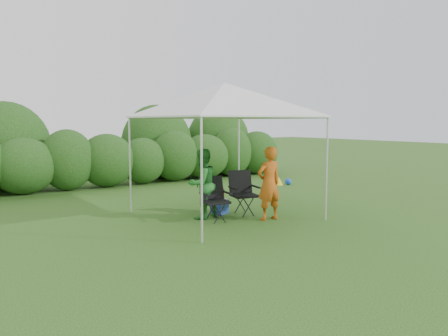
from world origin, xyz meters
TOP-DOWN VIEW (x-y plane):
  - ground at (0.00, 0.00)m, footprint 70.00×70.00m
  - hedge at (0.15, 6.00)m, footprint 12.30×1.53m
  - canopy at (0.00, 0.50)m, footprint 3.10×3.10m
  - chair_right at (0.46, 0.46)m, footprint 0.68×0.64m
  - chair_left at (-0.41, 0.28)m, footprint 0.63×0.59m
  - man at (0.54, -0.32)m, footprint 0.57×0.39m
  - woman at (-0.52, 0.56)m, footprint 0.80×0.67m
  - cooler at (0.04, 0.74)m, footprint 0.47×0.42m
  - bottle at (0.10, 0.70)m, footprint 0.07×0.07m
  - lawn_toy at (4.12, 3.25)m, footprint 0.52×0.44m

SIDE VIEW (x-z plane):
  - ground at x=0.00m, z-range 0.00..0.00m
  - lawn_toy at x=4.12m, z-range -0.01..0.26m
  - cooler at x=0.04m, z-range 0.00..0.33m
  - bottle at x=0.10m, z-range 0.32..0.60m
  - chair_left at x=-0.41m, z-range 0.06..0.96m
  - chair_right at x=0.46m, z-range 0.06..1.01m
  - woman at x=-0.52m, z-range 0.00..1.46m
  - man at x=0.54m, z-range 0.00..1.52m
  - hedge at x=0.15m, z-range -0.07..1.73m
  - canopy at x=0.00m, z-range 1.05..3.88m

